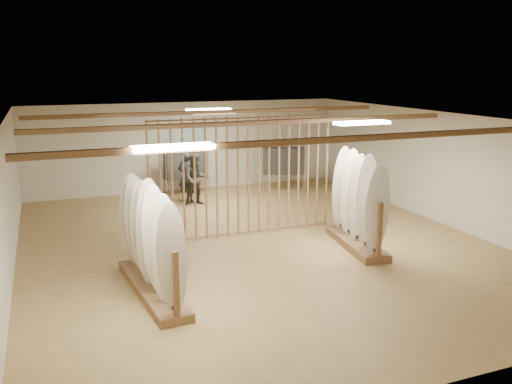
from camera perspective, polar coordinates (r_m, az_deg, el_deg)
name	(u,v)px	position (r m, az deg, el deg)	size (l,w,h in m)	color
floor	(256,244)	(12.23, 0.00, -5.48)	(12.00, 12.00, 0.00)	tan
ceiling	(256,119)	(11.65, 0.00, 7.69)	(12.00, 12.00, 0.00)	gray
wall_back	(187,146)	(17.49, -7.28, 4.79)	(12.00, 12.00, 0.00)	beige
wall_front	(442,282)	(6.88, 18.98, -8.95)	(12.00, 12.00, 0.00)	beige
wall_left	(6,204)	(11.09, -24.79, -1.15)	(12.00, 12.00, 0.00)	beige
wall_right	(440,168)	(14.43, 18.80, 2.43)	(12.00, 12.00, 0.00)	beige
ceiling_slats	(256,123)	(11.65, 0.00, 7.30)	(9.50, 6.12, 0.10)	brown
light_panels	(256,122)	(11.65, 0.00, 7.40)	(1.20, 0.35, 0.06)	white
bamboo_partition	(243,176)	(12.59, -1.34, 1.65)	(4.45, 0.05, 2.78)	#A87952
poster	(187,140)	(17.45, -7.29, 5.43)	(1.40, 0.03, 0.90)	#37A1C0
rack_left	(151,256)	(9.65, -11.00, -6.58)	(0.79, 2.91, 2.01)	brown
rack_right	(358,215)	(12.02, 10.67, -2.43)	(0.92, 2.30, 2.13)	brown
clothing_rack_a	(185,165)	(16.75, -7.51, 2.84)	(1.35, 0.50, 1.45)	silver
clothing_rack_b	(283,161)	(17.19, 2.89, 3.29)	(1.33, 0.80, 1.50)	silver
shopper_a	(187,173)	(15.93, -7.30, 1.96)	(0.62, 0.42, 1.70)	#27262E
shopper_b	(196,176)	(15.53, -6.34, 1.71)	(0.82, 0.64, 1.71)	#323027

